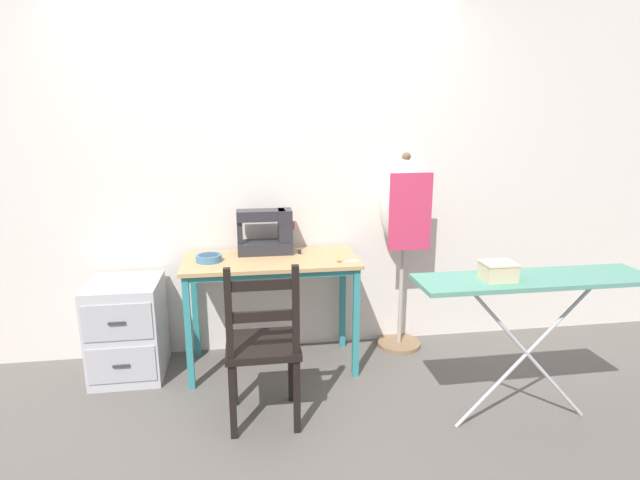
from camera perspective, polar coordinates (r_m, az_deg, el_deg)
The scene contains 12 objects.
ground_plane at distance 3.35m, azimuth -5.06°, elevation -16.12°, with size 14.00×14.00×0.00m, color #5B5651.
wall_back at distance 3.52m, azimuth -6.13°, elevation 7.29°, with size 10.00×0.05×2.55m.
sewing_table at distance 3.31m, azimuth -5.58°, elevation -3.87°, with size 1.14×0.53×0.77m.
sewing_machine at distance 3.40m, azimuth -5.95°, elevation 0.82°, with size 0.38×0.18×0.32m.
fabric_bowl at distance 3.29m, azimuth -12.60°, elevation -2.01°, with size 0.16×0.16×0.04m.
scissors at distance 3.21m, azimuth 2.75°, elevation -2.44°, with size 0.14×0.05×0.01m.
thread_spool_near_machine at distance 3.37m, azimuth -2.38°, elevation -1.31°, with size 0.03×0.03×0.04m.
wooden_chair at distance 2.80m, azimuth -6.54°, elevation -12.04°, with size 0.40×0.38×0.95m.
filing_cabinet at distance 3.56m, azimuth -21.12°, elevation -9.44°, with size 0.45×0.48×0.64m.
dress_form at distance 3.57m, azimuth 9.61°, elevation 3.11°, with size 0.35×0.32×1.44m.
ironing_board at distance 2.88m, azimuth 23.29°, elevation -4.81°, with size 1.27×0.32×0.86m.
storage_box at distance 2.73m, azimuth 19.69°, elevation -3.36°, with size 0.17×0.15×0.09m.
Camera 1 is at (-0.16, -2.90, 1.67)m, focal length 28.00 mm.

